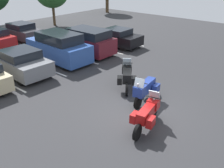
% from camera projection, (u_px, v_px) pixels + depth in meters
% --- Properties ---
extents(ground, '(44.00, 44.00, 0.10)m').
position_uv_depth(ground, '(141.00, 112.00, 11.02)').
color(ground, '#2D2D30').
extents(motorcycle_touring, '(2.22, 0.96, 1.33)m').
position_uv_depth(motorcycle_touring, '(147.00, 114.00, 9.65)').
color(motorcycle_touring, black).
rests_on(motorcycle_touring, ground).
extents(motorcycle_second, '(2.25, 0.95, 1.44)m').
position_uv_depth(motorcycle_second, '(145.00, 89.00, 11.50)').
color(motorcycle_second, black).
rests_on(motorcycle_second, ground).
extents(motorcycle_third, '(1.92, 1.54, 1.39)m').
position_uv_depth(motorcycle_third, '(127.00, 76.00, 12.95)').
color(motorcycle_third, black).
rests_on(motorcycle_third, ground).
extents(parking_stripes, '(21.63, 4.60, 0.01)m').
position_uv_depth(parking_stripes, '(3.00, 81.00, 14.00)').
color(parking_stripes, silver).
rests_on(parking_stripes, ground).
extents(car_grey, '(2.08, 4.42, 1.51)m').
position_uv_depth(car_grey, '(20.00, 62.00, 14.59)').
color(car_grey, slate).
rests_on(car_grey, ground).
extents(car_blue, '(2.13, 4.85, 1.95)m').
position_uv_depth(car_blue, '(59.00, 47.00, 16.56)').
color(car_blue, '#2D519E').
rests_on(car_blue, ground).
extents(car_maroon, '(1.96, 4.64, 1.84)m').
position_uv_depth(car_maroon, '(85.00, 41.00, 18.11)').
color(car_maroon, maroon).
rests_on(car_maroon, ground).
extents(car_black, '(1.96, 4.33, 1.38)m').
position_uv_depth(car_black, '(116.00, 37.00, 20.09)').
color(car_black, black).
rests_on(car_black, ground).
extents(car_far_charcoal, '(2.08, 4.53, 1.46)m').
position_uv_depth(car_far_charcoal, '(19.00, 31.00, 21.77)').
color(car_far_charcoal, '#38383D').
rests_on(car_far_charcoal, ground).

